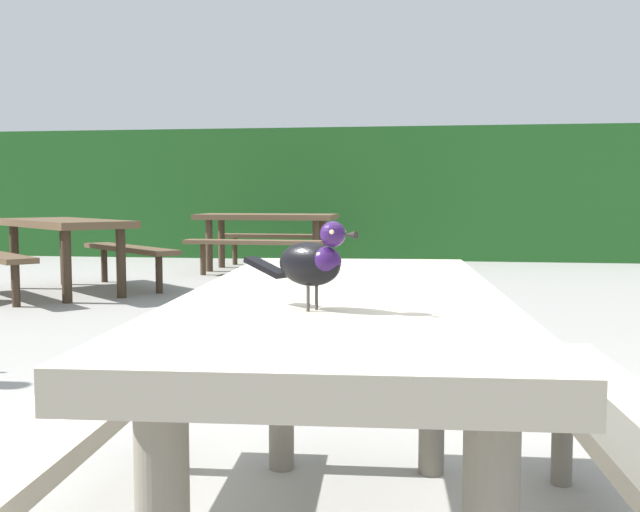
{
  "coord_description": "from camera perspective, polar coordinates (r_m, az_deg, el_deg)",
  "views": [
    {
      "loc": [
        0.02,
        -1.94,
        0.97
      ],
      "look_at": [
        -0.22,
        -0.3,
        0.84
      ],
      "focal_mm": 41.37,
      "sensor_mm": 36.0,
      "label": 1
    }
  ],
  "objects": [
    {
      "name": "bird_grackle",
      "position": [
        1.5,
        -0.51,
        -0.37
      ],
      "size": [
        0.26,
        0.17,
        0.18
      ],
      "color": "black",
      "rests_on": "picnic_table_foreground"
    },
    {
      "name": "picnic_table_mid_right",
      "position": [
        9.68,
        -4.14,
        2.17
      ],
      "size": [
        1.82,
        1.72,
        0.74
      ],
      "color": "brown",
      "rests_on": "ground"
    },
    {
      "name": "picnic_table_mid_left",
      "position": [
        7.82,
        -19.15,
        1.33
      ],
      "size": [
        2.39,
        2.39,
        0.74
      ],
      "color": "brown",
      "rests_on": "ground"
    },
    {
      "name": "hedge_wall",
      "position": [
        12.13,
        8.25,
        4.77
      ],
      "size": [
        28.0,
        1.93,
        2.02
      ],
      "primitive_type": "cube",
      "color": "#235B23",
      "rests_on": "ground"
    },
    {
      "name": "picnic_table_foreground",
      "position": [
        1.9,
        2.02,
        -8.08
      ],
      "size": [
        1.78,
        1.84,
        0.74
      ],
      "color": "#B2A893",
      "rests_on": "ground"
    }
  ]
}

